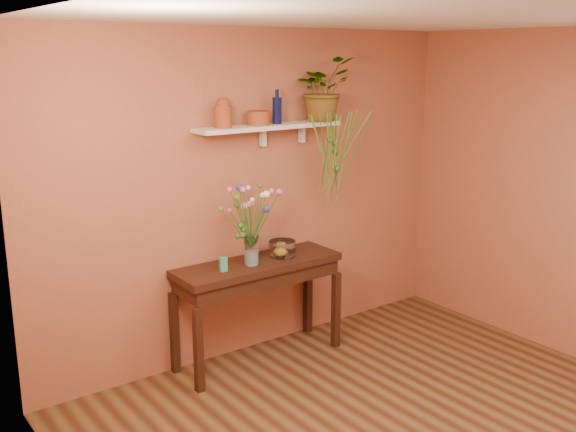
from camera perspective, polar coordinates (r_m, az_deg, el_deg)
room at (r=4.04m, az=13.15°, el=-2.84°), size 4.04×4.04×2.70m
sideboard at (r=5.39m, az=-2.60°, el=-5.19°), size 1.41×0.45×0.85m
wall_shelf at (r=5.35m, az=-1.56°, el=7.70°), size 1.30×0.24×0.19m
terracotta_jug at (r=5.11m, az=-5.66°, el=8.83°), size 0.16×0.16×0.23m
terracotta_pot at (r=5.28m, az=-2.58°, el=8.46°), size 0.20×0.20×0.11m
blue_bottle at (r=5.36m, az=-0.95°, el=9.17°), size 0.09×0.09×0.28m
spider_plant at (r=5.61m, az=3.02°, el=10.91°), size 0.53×0.47×0.53m
plant_fronds at (r=5.54m, az=4.09°, el=5.66°), size 0.70×0.36×0.80m
glass_vase at (r=5.24m, az=-3.18°, el=-3.15°), size 0.12×0.12×0.24m
bouquet at (r=5.15m, az=-3.24°, el=0.68°), size 0.55×0.46×0.54m
glass_bowl at (r=5.46m, az=-0.50°, el=-2.88°), size 0.22×0.22×0.13m
lemon at (r=5.47m, az=-0.61°, el=-3.06°), size 0.08×0.08×0.08m
carton at (r=5.12m, az=-5.62°, el=-4.19°), size 0.06×0.05×0.11m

